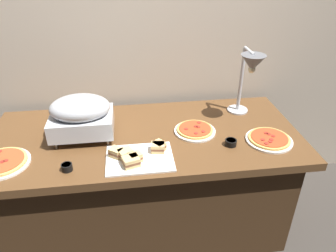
# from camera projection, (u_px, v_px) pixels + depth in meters

# --- Properties ---
(ground_plane) EXTENTS (8.00, 8.00, 0.00)m
(ground_plane) POSITION_uv_depth(u_px,v_px,m) (149.00, 222.00, 2.33)
(ground_plane) COLOR #38332D
(back_wall) EXTENTS (4.40, 0.04, 2.40)m
(back_wall) POSITION_uv_depth(u_px,v_px,m) (138.00, 41.00, 2.14)
(back_wall) COLOR #B7A893
(back_wall) RESTS_ON ground_plane
(buffet_table) EXTENTS (1.90, 0.84, 0.76)m
(buffet_table) POSITION_uv_depth(u_px,v_px,m) (147.00, 181.00, 2.13)
(buffet_table) COLOR brown
(buffet_table) RESTS_ON ground_plane
(chafing_dish) EXTENTS (0.36, 0.27, 0.27)m
(chafing_dish) POSITION_uv_depth(u_px,v_px,m) (81.00, 115.00, 1.85)
(chafing_dish) COLOR #B7BABF
(chafing_dish) RESTS_ON buffet_table
(heat_lamp) EXTENTS (0.15, 0.29, 0.46)m
(heat_lamp) POSITION_uv_depth(u_px,v_px,m) (250.00, 69.00, 1.93)
(heat_lamp) COLOR #B7BABF
(heat_lamp) RESTS_ON buffet_table
(pizza_plate_front) EXTENTS (0.26, 0.26, 0.03)m
(pizza_plate_front) POSITION_uv_depth(u_px,v_px,m) (195.00, 130.00, 1.96)
(pizza_plate_front) COLOR white
(pizza_plate_front) RESTS_ON buffet_table
(pizza_plate_center) EXTENTS (0.27, 0.27, 0.03)m
(pizza_plate_center) POSITION_uv_depth(u_px,v_px,m) (269.00, 139.00, 1.87)
(pizza_plate_center) COLOR white
(pizza_plate_center) RESTS_ON buffet_table
(pizza_plate_raised_stand) EXTENTS (0.29, 0.29, 0.03)m
(pizza_plate_raised_stand) POSITION_uv_depth(u_px,v_px,m) (2.00, 162.00, 1.68)
(pizza_plate_raised_stand) COLOR white
(pizza_plate_raised_stand) RESTS_ON buffet_table
(sandwich_platter) EXTENTS (0.36, 0.27, 0.06)m
(sandwich_platter) POSITION_uv_depth(u_px,v_px,m) (138.00, 156.00, 1.72)
(sandwich_platter) COLOR white
(sandwich_platter) RESTS_ON buffet_table
(sauce_cup_near) EXTENTS (0.06, 0.06, 0.04)m
(sauce_cup_near) POSITION_uv_depth(u_px,v_px,m) (67.00, 167.00, 1.63)
(sauce_cup_near) COLOR black
(sauce_cup_near) RESTS_ON buffet_table
(sauce_cup_far) EXTENTS (0.07, 0.07, 0.04)m
(sauce_cup_far) POSITION_uv_depth(u_px,v_px,m) (231.00, 142.00, 1.83)
(sauce_cup_far) COLOR black
(sauce_cup_far) RESTS_ON buffet_table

